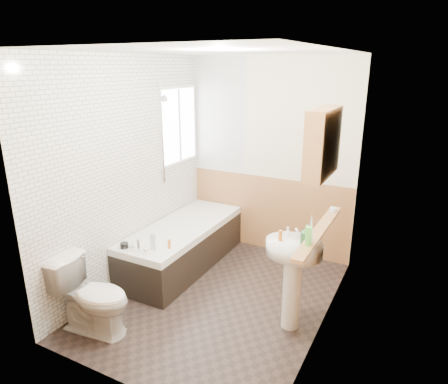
{
  "coord_description": "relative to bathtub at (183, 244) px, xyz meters",
  "views": [
    {
      "loc": [
        1.79,
        -3.27,
        2.39
      ],
      "look_at": [
        0.0,
        0.15,
        1.15
      ],
      "focal_mm": 32.0,
      "sensor_mm": 36.0,
      "label": 1
    }
  ],
  "objects": [
    {
      "name": "floor",
      "position": [
        0.73,
        -0.46,
        -0.28
      ],
      "size": [
        2.8,
        2.8,
        0.0
      ],
      "primitive_type": "plane",
      "color": "black",
      "rests_on": "ground"
    },
    {
      "name": "ceiling",
      "position": [
        0.73,
        -0.46,
        2.22
      ],
      "size": [
        2.8,
        2.8,
        0.0
      ],
      "primitive_type": "plane",
      "rotation": [
        3.14,
        0.0,
        0.0
      ],
      "color": "white",
      "rests_on": "ground"
    },
    {
      "name": "wall_back",
      "position": [
        0.73,
        0.95,
        0.97
      ],
      "size": [
        2.2,
        0.02,
        2.5
      ],
      "primitive_type": "cube",
      "color": "#F0E6C6",
      "rests_on": "ground"
    },
    {
      "name": "wall_front",
      "position": [
        0.73,
        -1.87,
        0.97
      ],
      "size": [
        2.2,
        0.02,
        2.5
      ],
      "primitive_type": "cube",
      "color": "#F0E6C6",
      "rests_on": "ground"
    },
    {
      "name": "wall_left",
      "position": [
        -0.38,
        -0.46,
        0.97
      ],
      "size": [
        0.02,
        2.8,
        2.5
      ],
      "primitive_type": "cube",
      "color": "#F0E6C6",
      "rests_on": "ground"
    },
    {
      "name": "wall_right",
      "position": [
        1.84,
        -0.46,
        0.97
      ],
      "size": [
        0.02,
        2.8,
        2.5
      ],
      "primitive_type": "cube",
      "color": "#F0E6C6",
      "rests_on": "ground"
    },
    {
      "name": "wainscot_right",
      "position": [
        1.82,
        -0.46,
        0.22
      ],
      "size": [
        0.01,
        2.8,
        1.0
      ],
      "primitive_type": "cube",
      "color": "#B57C4A",
      "rests_on": "wall_right"
    },
    {
      "name": "wainscot_front",
      "position": [
        0.73,
        -1.85,
        0.22
      ],
      "size": [
        2.2,
        0.01,
        1.0
      ],
      "primitive_type": "cube",
      "color": "#B57C4A",
      "rests_on": "wall_front"
    },
    {
      "name": "wainscot_back",
      "position": [
        0.73,
        0.93,
        0.22
      ],
      "size": [
        2.2,
        0.01,
        1.0
      ],
      "primitive_type": "cube",
      "color": "#B57C4A",
      "rests_on": "wall_back"
    },
    {
      "name": "tile_cladding_left",
      "position": [
        -0.36,
        -0.46,
        0.97
      ],
      "size": [
        0.01,
        2.8,
        2.5
      ],
      "primitive_type": "cube",
      "color": "white",
      "rests_on": "wall_left"
    },
    {
      "name": "tile_return_back",
      "position": [
        0.01,
        0.93,
        1.47
      ],
      "size": [
        0.75,
        0.01,
        1.5
      ],
      "primitive_type": "cube",
      "color": "white",
      "rests_on": "wall_back"
    },
    {
      "name": "window",
      "position": [
        -0.33,
        0.49,
        1.37
      ],
      "size": [
        0.03,
        0.79,
        0.99
      ],
      "color": "white",
      "rests_on": "wall_left"
    },
    {
      "name": "bathtub",
      "position": [
        0.0,
        0.0,
        0.0
      ],
      "size": [
        0.7,
        1.83,
        0.67
      ],
      "color": "black",
      "rests_on": "floor"
    },
    {
      "name": "shower_riser",
      "position": [
        -0.31,
        0.11,
        1.43
      ],
      "size": [
        0.11,
        0.08,
        1.21
      ],
      "color": "silver",
      "rests_on": "wall_left"
    },
    {
      "name": "toilet",
      "position": [
        -0.03,
        -1.46,
        0.08
      ],
      "size": [
        0.77,
        0.48,
        0.71
      ],
      "primitive_type": "imported",
      "rotation": [
        0.0,
        0.0,
        1.68
      ],
      "color": "white",
      "rests_on": "floor"
    },
    {
      "name": "sink",
      "position": [
        1.57,
        -0.56,
        0.35
      ],
      "size": [
        0.52,
        0.42,
        1.0
      ],
      "rotation": [
        0.0,
        0.0,
        0.0
      ],
      "color": "white",
      "rests_on": "floor"
    },
    {
      "name": "pine_shelf",
      "position": [
        1.77,
        -0.5,
        0.73
      ],
      "size": [
        0.1,
        1.3,
        0.03
      ],
      "primitive_type": "cube",
      "color": "#B57C4A",
      "rests_on": "wall_right"
    },
    {
      "name": "medicine_cabinet",
      "position": [
        1.74,
        -0.51,
        1.5
      ],
      "size": [
        0.16,
        0.62,
        0.56
      ],
      "color": "#B57C4A",
      "rests_on": "wall_right"
    },
    {
      "name": "foam_can",
      "position": [
        1.77,
        -0.87,
        0.82
      ],
      "size": [
        0.06,
        0.06,
        0.16
      ],
      "primitive_type": "cylinder",
      "rotation": [
        0.0,
        0.0,
        -0.38
      ],
      "color": "#59C647",
      "rests_on": "pine_shelf"
    },
    {
      "name": "green_bottle",
      "position": [
        1.77,
        -0.8,
        0.87
      ],
      "size": [
        0.06,
        0.06,
        0.24
      ],
      "primitive_type": "cone",
      "rotation": [
        0.0,
        0.0,
        0.25
      ],
      "color": "silver",
      "rests_on": "pine_shelf"
    },
    {
      "name": "black_jar",
      "position": [
        1.77,
        -0.02,
        0.76
      ],
      "size": [
        0.08,
        0.08,
        0.04
      ],
      "primitive_type": "cylinder",
      "rotation": [
        0.0,
        0.0,
        0.31
      ],
      "color": "silver",
      "rests_on": "pine_shelf"
    },
    {
      "name": "soap_bottle",
      "position": [
        1.68,
        -0.59,
        0.65
      ],
      "size": [
        0.11,
        0.2,
        0.09
      ],
      "primitive_type": "imported",
      "rotation": [
        0.0,
        0.0,
        0.15
      ],
      "color": "#388447",
      "rests_on": "sink"
    },
    {
      "name": "clear_bottle",
      "position": [
        1.45,
        -0.6,
        0.66
      ],
      "size": [
        0.04,
        0.04,
        0.1
      ],
      "primitive_type": "cylinder",
      "rotation": [
        0.0,
        0.0,
        0.32
      ],
      "color": "orange",
      "rests_on": "sink"
    },
    {
      "name": "blue_gel",
      "position": [
        0.1,
        -0.71,
        0.35
      ],
      "size": [
        0.06,
        0.05,
        0.19
      ],
      "primitive_type": "cube",
      "rotation": [
        0.0,
        0.0,
        0.38
      ],
      "color": "silver",
      "rests_on": "bathtub"
    },
    {
      "name": "cream_jar",
      "position": [
        -0.2,
        -0.81,
        0.28
      ],
      "size": [
        0.1,
        0.1,
        0.06
      ],
      "primitive_type": "cylinder",
      "rotation": [
        0.0,
        0.0,
        0.13
      ],
      "color": "black",
      "rests_on": "bathtub"
    },
    {
      "name": "orange_bottle",
      "position": [
        0.23,
        -0.6,
        0.3
      ],
      "size": [
        0.04,
        0.04,
        0.1
      ],
      "primitive_type": "cylinder",
      "rotation": [
        0.0,
        0.0,
        0.19
      ],
      "color": "orange",
      "rests_on": "bathtub"
    }
  ]
}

